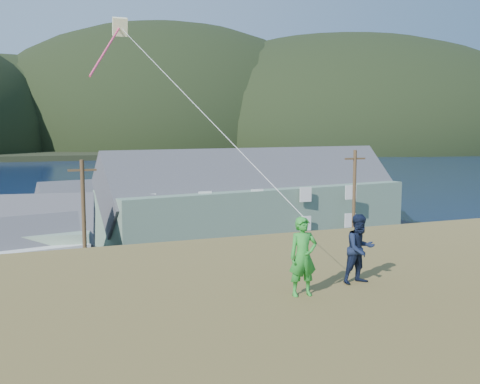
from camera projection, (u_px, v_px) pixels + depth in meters
name	position (u px, v px, depth m)	size (l,w,h in m)	color
ground	(142.00, 319.00, 31.27)	(900.00, 900.00, 0.00)	#0A1638
grass_strip	(149.00, 330.00, 29.41)	(110.00, 8.00, 0.10)	#4C3D19
waterfront_lot	(107.00, 255.00, 47.05)	(72.00, 36.00, 0.12)	#28282B
wharf	(34.00, 216.00, 66.24)	(26.00, 14.00, 0.90)	gray
far_shore	(46.00, 146.00, 337.55)	(900.00, 320.00, 2.00)	black
far_hills	(114.00, 146.00, 303.00)	(760.00, 265.00, 143.00)	black
lodge	(258.00, 197.00, 54.06)	(32.51, 13.55, 11.09)	slate
shed_palegreen_near	(26.00, 239.00, 40.71)	(10.86, 7.69, 7.33)	gray
shed_white	(35.00, 252.00, 38.81)	(8.12, 6.24, 5.77)	silver
shed_palegreen_far	(96.00, 212.00, 53.80)	(11.97, 8.41, 7.33)	slate
utility_poles	(132.00, 237.00, 32.04)	(30.54, 0.24, 9.53)	#47331E
kite_flyer_green	(303.00, 257.00, 12.29)	(0.67, 0.44, 1.84)	green
kite_flyer_navy	(360.00, 249.00, 13.30)	(0.85, 0.66, 1.74)	#121B33
kite_rig	(120.00, 32.00, 16.54)	(2.15, 3.62, 9.07)	#F5F4BA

